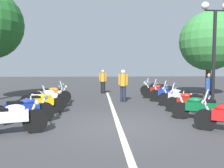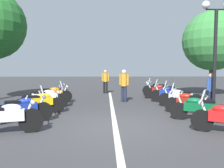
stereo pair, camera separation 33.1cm
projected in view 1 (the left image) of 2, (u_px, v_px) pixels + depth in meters
The scene contains 18 objects.
ground_plane at pixel (119, 127), 6.77m from camera, with size 80.00×80.00×0.00m, color #38383A.
lane_centre_stripe at pixel (113, 110), 9.43m from camera, with size 13.68×0.16×0.01m, color beige.
motorcycle_left_row_0 at pixel (9, 118), 5.90m from camera, with size 0.83×2.00×1.02m.
motorcycle_left_row_1 at pixel (23, 109), 7.19m from camera, with size 0.94×1.99×1.21m.
motorcycle_left_row_2 at pixel (40, 103), 8.64m from camera, with size 0.88×1.93×0.99m.
motorcycle_left_row_3 at pixel (45, 98), 9.97m from camera, with size 0.80×2.09×1.21m.
motorcycle_left_row_4 at pixel (50, 94), 11.28m from camera, with size 0.83×2.13×1.00m.
motorcycle_right_row_1 at pixel (200, 107), 7.62m from camera, with size 0.99×1.86×0.98m.
motorcycle_right_row_2 at pixel (189, 102), 8.83m from camera, with size 1.02×1.86×1.20m.
motorcycle_right_row_3 at pixel (179, 97), 10.29m from camera, with size 0.98×1.92×1.21m.
motorcycle_right_row_4 at pixel (168, 93), 11.68m from camera, with size 0.96×1.94×1.21m.
motorcycle_right_row_5 at pixel (160, 91), 12.99m from camera, with size 0.97×2.08×1.21m.
motorcycle_right_row_6 at pixel (157, 89), 14.35m from camera, with size 1.09×2.06×1.01m.
street_lamp_twin_globe at pixel (215, 36), 9.27m from camera, with size 0.32×1.22×4.55m.
bystander_0 at pixel (103, 80), 15.72m from camera, with size 0.32×0.52×1.68m.
bystander_1 at pixel (123, 83), 11.70m from camera, with size 0.32×0.48×1.72m.
bystander_2 at pixel (209, 88), 9.86m from camera, with size 0.34×0.45×1.57m.
roadside_tree_0 at pixel (209, 41), 14.15m from camera, with size 3.77×3.77×5.42m.
Camera 1 is at (-6.63, 0.62, 1.80)m, focal length 35.37 mm.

